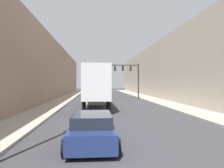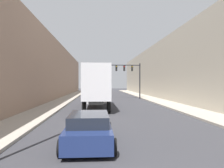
# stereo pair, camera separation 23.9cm
# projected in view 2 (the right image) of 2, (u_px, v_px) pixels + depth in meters

# --- Properties ---
(sidewalk_right) EXTENTS (2.70, 80.00, 0.15)m
(sidewalk_right) POSITION_uv_depth(u_px,v_px,m) (153.00, 99.00, 33.14)
(sidewalk_right) COLOR #B2A899
(sidewalk_right) RESTS_ON ground
(sidewalk_left) EXTENTS (2.70, 80.00, 0.15)m
(sidewalk_left) POSITION_uv_depth(u_px,v_px,m) (64.00, 100.00, 32.25)
(sidewalk_left) COLOR #B2A899
(sidewalk_left) RESTS_ON ground
(building_right) EXTENTS (6.00, 80.00, 9.30)m
(building_right) POSITION_uv_depth(u_px,v_px,m) (181.00, 69.00, 33.40)
(building_right) COLOR #BCB29E
(building_right) RESTS_ON ground
(building_left) EXTENTS (6.00, 80.00, 9.27)m
(building_left) POSITION_uv_depth(u_px,v_px,m) (34.00, 69.00, 31.93)
(building_left) COLOR #997A66
(building_left) RESTS_ON ground
(semi_truck) EXTENTS (2.43, 11.84, 4.20)m
(semi_truck) POSITION_uv_depth(u_px,v_px,m) (97.00, 85.00, 23.00)
(semi_truck) COLOR silver
(semi_truck) RESTS_ON ground
(sedan_car) EXTENTS (2.03, 4.43, 1.32)m
(sedan_car) POSITION_uv_depth(u_px,v_px,m) (89.00, 129.00, 9.19)
(sedan_car) COLOR navy
(sedan_car) RESTS_ON ground
(traffic_signal_gantry) EXTENTS (5.27, 0.35, 5.79)m
(traffic_signal_gantry) POSITION_uv_depth(u_px,v_px,m) (131.00, 73.00, 35.79)
(traffic_signal_gantry) COLOR black
(traffic_signal_gantry) RESTS_ON ground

